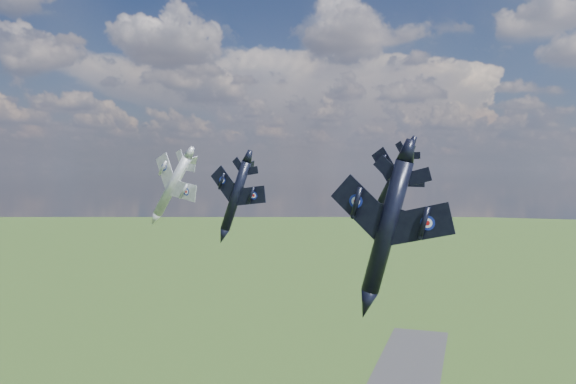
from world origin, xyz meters
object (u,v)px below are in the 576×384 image
(jet_lead_navy, at_px, (236,196))
(jet_high_navy, at_px, (394,177))
(jet_left_silver, at_px, (172,186))
(jet_right_navy, at_px, (387,227))

(jet_lead_navy, xyz_separation_m, jet_high_navy, (19.72, 18.65, 2.50))
(jet_left_silver, bearing_deg, jet_right_navy, -22.14)
(jet_lead_navy, bearing_deg, jet_left_silver, 174.34)
(jet_lead_navy, relative_size, jet_left_silver, 0.93)
(jet_lead_navy, distance_m, jet_left_silver, 12.74)
(jet_lead_navy, xyz_separation_m, jet_right_navy, (25.30, -27.39, -0.90))
(jet_left_silver, bearing_deg, jet_high_navy, 42.73)
(jet_lead_navy, relative_size, jet_high_navy, 0.93)
(jet_right_navy, relative_size, jet_high_navy, 1.00)
(jet_right_navy, distance_m, jet_left_silver, 48.64)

